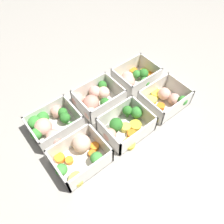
# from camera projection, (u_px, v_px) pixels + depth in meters

# --- Properties ---
(ground_plane) EXTENTS (4.00, 4.00, 0.00)m
(ground_plane) POSITION_uv_depth(u_px,v_px,m) (112.00, 116.00, 0.68)
(ground_plane) COLOR gray
(container_near_left) EXTENTS (0.15, 0.12, 0.06)m
(container_near_left) POSITION_uv_depth(u_px,v_px,m) (134.00, 78.00, 0.74)
(container_near_left) COLOR silver
(container_near_left) RESTS_ON ground_plane
(container_near_center) EXTENTS (0.15, 0.12, 0.06)m
(container_near_center) POSITION_uv_depth(u_px,v_px,m) (95.00, 99.00, 0.69)
(container_near_center) COLOR silver
(container_near_center) RESTS_ON ground_plane
(container_near_right) EXTENTS (0.14, 0.13, 0.06)m
(container_near_right) POSITION_uv_depth(u_px,v_px,m) (51.00, 125.00, 0.63)
(container_near_right) COLOR silver
(container_near_right) RESTS_ON ground_plane
(container_far_left) EXTENTS (0.15, 0.12, 0.06)m
(container_far_left) POSITION_uv_depth(u_px,v_px,m) (165.00, 100.00, 0.69)
(container_far_left) COLOR silver
(container_far_left) RESTS_ON ground_plane
(container_far_center) EXTENTS (0.15, 0.12, 0.06)m
(container_far_center) POSITION_uv_depth(u_px,v_px,m) (125.00, 125.00, 0.63)
(container_far_center) COLOR silver
(container_far_center) RESTS_ON ground_plane
(container_far_right) EXTENTS (0.14, 0.12, 0.06)m
(container_far_right) POSITION_uv_depth(u_px,v_px,m) (80.00, 155.00, 0.57)
(container_far_right) COLOR silver
(container_far_right) RESTS_ON ground_plane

